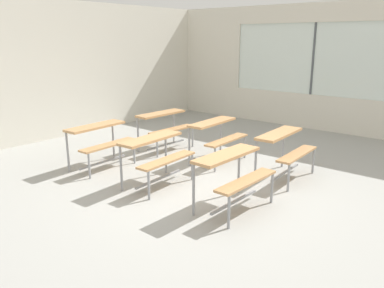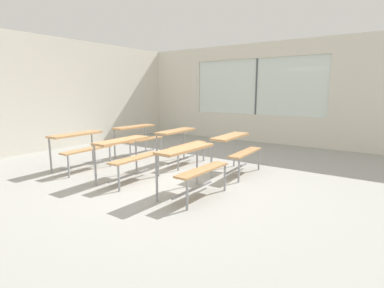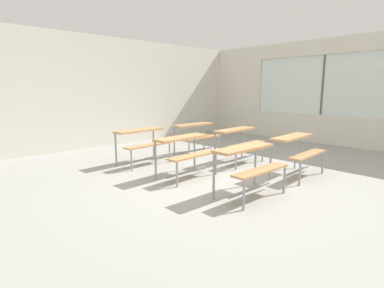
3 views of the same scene
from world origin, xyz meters
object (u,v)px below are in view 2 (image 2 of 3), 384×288
at_px(desk_bench_r2c1, 137,134).
at_px(desk_bench_r1c1, 180,138).
at_px(desk_bench_r0c1, 235,145).
at_px(desk_bench_r2c0, 80,142).
at_px(desk_bench_r0c0, 191,160).
at_px(desk_bench_r1c0, 127,150).

bearing_deg(desk_bench_r2c1, desk_bench_r1c1, -87.25).
xyz_separation_m(desk_bench_r0c1, desk_bench_r2c1, (-0.01, 2.64, 0.00)).
height_order(desk_bench_r1c1, desk_bench_r2c0, same).
relative_size(desk_bench_r0c1, desk_bench_r2c1, 1.01).
bearing_deg(desk_bench_r1c1, desk_bench_r2c0, 136.84).
xyz_separation_m(desk_bench_r0c0, desk_bench_r0c1, (1.50, 0.03, 0.00)).
height_order(desk_bench_r2c0, desk_bench_r2c1, same).
relative_size(desk_bench_r1c0, desk_bench_r2c1, 1.01).
distance_m(desk_bench_r0c0, desk_bench_r1c1, 2.04).
bearing_deg(desk_bench_r2c0, desk_bench_r2c1, -4.71).
distance_m(desk_bench_r1c0, desk_bench_r2c1, 2.00).
bearing_deg(desk_bench_r2c1, desk_bench_r0c1, -87.70).
bearing_deg(desk_bench_r0c1, desk_bench_r1c0, 135.91).
bearing_deg(desk_bench_r0c0, desk_bench_r1c1, 43.49).
bearing_deg(desk_bench_r0c1, desk_bench_r2c0, 117.29).
bearing_deg(desk_bench_r2c0, desk_bench_r0c0, -91.49).
bearing_deg(desk_bench_r2c0, desk_bench_r0c1, -62.62).
height_order(desk_bench_r0c0, desk_bench_r1c1, same).
distance_m(desk_bench_r0c1, desk_bench_r1c0, 2.04).
relative_size(desk_bench_r1c0, desk_bench_r1c1, 1.00).
relative_size(desk_bench_r0c0, desk_bench_r1c0, 0.99).
bearing_deg(desk_bench_r1c1, desk_bench_r2c1, 88.27).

